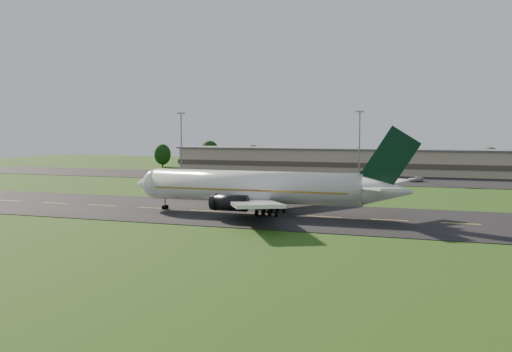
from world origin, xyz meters
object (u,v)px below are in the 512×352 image
(service_vehicle_b, at_px, (265,174))
(service_vehicle_c, at_px, (415,179))
(light_mast_centre, at_px, (359,136))
(airliner, at_px, (259,188))
(service_vehicle_a, at_px, (245,176))
(terminal, at_px, (371,162))
(light_mast_west, at_px, (181,135))

(service_vehicle_b, bearing_deg, service_vehicle_c, -119.19)
(light_mast_centre, bearing_deg, airliner, -94.01)
(airliner, bearing_deg, service_vehicle_b, 105.92)
(service_vehicle_a, xyz_separation_m, service_vehicle_c, (49.46, 4.78, 0.00))
(service_vehicle_a, height_order, service_vehicle_c, service_vehicle_c)
(terminal, height_order, service_vehicle_a, terminal)
(light_mast_west, bearing_deg, airliner, -55.78)
(airliner, xyz_separation_m, service_vehicle_b, (-22.85, 74.78, -3.87))
(airliner, bearing_deg, light_mast_west, 123.14)
(airliner, height_order, terminal, airliner)
(service_vehicle_c, bearing_deg, service_vehicle_a, -138.86)
(airliner, xyz_separation_m, light_mast_west, (-54.39, 79.98, 8.08))
(light_mast_west, xyz_separation_m, service_vehicle_b, (31.54, -5.20, -11.94))
(terminal, bearing_deg, light_mast_centre, -94.95)
(light_mast_centre, distance_m, service_vehicle_c, 22.61)
(light_mast_west, height_order, service_vehicle_b, light_mast_west)
(service_vehicle_a, relative_size, service_vehicle_c, 0.81)
(service_vehicle_b, bearing_deg, light_mast_west, 55.75)
(service_vehicle_b, relative_size, service_vehicle_c, 0.85)
(light_mast_centre, relative_size, service_vehicle_b, 4.84)
(airliner, relative_size, service_vehicle_c, 10.35)
(airliner, bearing_deg, light_mast_centre, 84.92)
(airliner, relative_size, terminal, 0.35)
(light_mast_centre, relative_size, service_vehicle_c, 4.11)
(light_mast_west, distance_m, service_vehicle_c, 78.54)
(light_mast_west, height_order, service_vehicle_a, light_mast_west)
(light_mast_west, bearing_deg, service_vehicle_c, -6.38)
(airliner, xyz_separation_m, light_mast_centre, (5.61, 79.98, 8.08))
(service_vehicle_a, xyz_separation_m, service_vehicle_b, (3.86, 8.21, 0.01))
(airliner, distance_m, service_vehicle_a, 71.84)
(service_vehicle_b, height_order, service_vehicle_c, service_vehicle_b)
(service_vehicle_c, bearing_deg, service_vehicle_b, -148.68)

